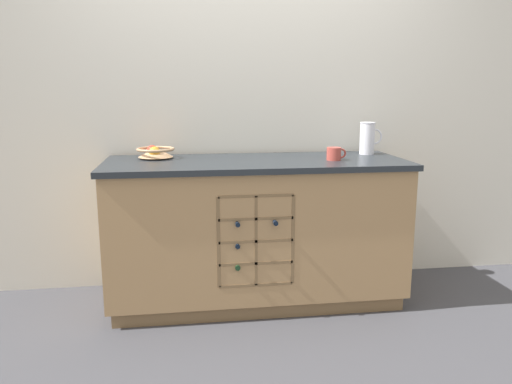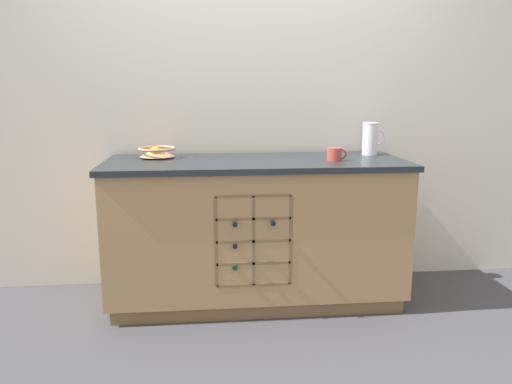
{
  "view_description": "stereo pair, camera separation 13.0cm",
  "coord_description": "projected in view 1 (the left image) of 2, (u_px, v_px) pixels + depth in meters",
  "views": [
    {
      "loc": [
        -0.43,
        -3.02,
        1.34
      ],
      "look_at": [
        0.0,
        0.0,
        0.71
      ],
      "focal_mm": 35.0,
      "sensor_mm": 36.0,
      "label": 1
    },
    {
      "loc": [
        -0.3,
        -3.04,
        1.34
      ],
      "look_at": [
        0.0,
        0.0,
        0.71
      ],
      "focal_mm": 35.0,
      "sensor_mm": 36.0,
      "label": 2
    }
  ],
  "objects": [
    {
      "name": "ground_plane",
      "position": [
        256.0,
        299.0,
        3.26
      ],
      "size": [
        14.0,
        14.0,
        0.0
      ],
      "primitive_type": "plane",
      "color": "#424247"
    },
    {
      "name": "back_wall",
      "position": [
        248.0,
        99.0,
        3.39
      ],
      "size": [
        4.4,
        0.06,
        2.55
      ],
      "primitive_type": "cube",
      "color": "silver",
      "rests_on": "ground_plane"
    },
    {
      "name": "ceramic_mug",
      "position": [
        334.0,
        154.0,
        3.07
      ],
      "size": [
        0.12,
        0.09,
        0.08
      ],
      "color": "#B7473D",
      "rests_on": "kitchen_island"
    },
    {
      "name": "white_pitcher",
      "position": [
        368.0,
        138.0,
        3.34
      ],
      "size": [
        0.16,
        0.1,
        0.21
      ],
      "color": "white",
      "rests_on": "kitchen_island"
    },
    {
      "name": "kitchen_island",
      "position": [
        256.0,
        230.0,
        3.16
      ],
      "size": [
        1.85,
        0.72,
        0.91
      ],
      "color": "brown",
      "rests_on": "ground_plane"
    },
    {
      "name": "fruit_bowl",
      "position": [
        155.0,
        152.0,
        3.14
      ],
      "size": [
        0.24,
        0.24,
        0.08
      ],
      "color": "tan",
      "rests_on": "kitchen_island"
    }
  ]
}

